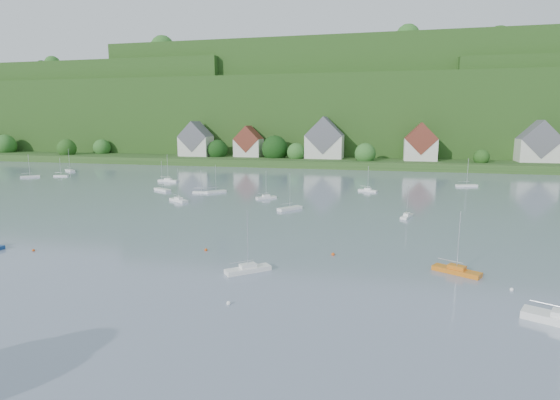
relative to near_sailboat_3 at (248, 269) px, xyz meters
name	(u,v)px	position (x,y,z in m)	size (l,w,h in m)	color
far_shore_strip	(317,159)	(-15.33, 155.57, 1.07)	(600.00, 60.00, 3.00)	#274B1C
forested_ridge	(336,115)	(-14.93, 224.14, 22.45)	(620.00, 181.22, 69.89)	#1D4014
village_building_0	(196,142)	(-70.33, 142.57, 9.08)	(14.00, 10.40, 16.00)	silver
village_building_1	(249,144)	(-45.33, 144.57, 8.32)	(12.00, 9.36, 14.00)	silver
village_building_2	(325,141)	(-10.33, 143.57, 9.84)	(16.00, 11.44, 18.00)	silver
village_building_3	(421,145)	(29.67, 141.57, 9.00)	(13.00, 10.40, 15.50)	silver
village_building_4	(538,145)	(74.67, 145.57, 9.15)	(15.00, 10.40, 16.50)	silver
near_sailboat_3	(248,269)	(0.00, 0.00, 0.00)	(5.57, 5.16, 8.02)	white
near_sailboat_5	(457,270)	(25.91, 5.65, 0.00)	(5.99, 4.37, 8.01)	orange
mooring_buoy_1	(229,304)	(1.13, -10.35, -0.43)	(0.49, 0.49, 0.49)	white
mooring_buoy_2	(333,255)	(9.74, 9.79, -0.43)	(0.51, 0.51, 0.51)	#D74E13
mooring_buoy_3	(206,251)	(-8.98, 7.63, -0.43)	(0.47, 0.47, 0.47)	#D74E13
mooring_buoy_4	(512,291)	(31.20, 0.87, -0.43)	(0.46, 0.46, 0.46)	white
mooring_buoy_5	(34,251)	(-33.88, 1.49, -0.43)	(0.43, 0.43, 0.43)	#D74E13
far_sailboat_cluster	(290,188)	(-9.67, 69.61, -0.06)	(196.01, 61.90, 8.71)	white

